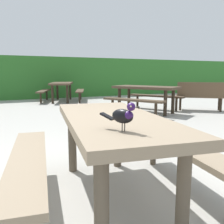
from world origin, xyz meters
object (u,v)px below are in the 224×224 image
object	(u,v)px
picnic_table_foreground	(112,137)
park_bench_side	(201,94)
picnic_table_mid_left	(62,87)
picnic_table_far_centre	(146,93)
bird_grackle	(124,115)

from	to	relation	value
picnic_table_foreground	park_bench_side	size ratio (longest dim) A/B	1.45
picnic_table_mid_left	picnic_table_far_centre	world-z (taller)	same
picnic_table_foreground	picnic_table_mid_left	bearing A→B (deg)	79.03
bird_grackle	picnic_table_mid_left	xyz separation A→B (m)	(1.66, 8.19, -0.29)
picnic_table_mid_left	park_bench_side	size ratio (longest dim) A/B	1.61
bird_grackle	picnic_table_far_centre	world-z (taller)	bird_grackle
bird_grackle	picnic_table_far_centre	distance (m)	5.44
picnic_table_far_centre	park_bench_side	size ratio (longest dim) A/B	1.71
picnic_table_mid_left	park_bench_side	distance (m)	5.16
picnic_table_mid_left	park_bench_side	xyz separation A→B (m)	(3.06, -4.16, -0.07)
picnic_table_foreground	park_bench_side	xyz separation A→B (m)	(4.54, 3.49, -0.07)
picnic_table_mid_left	picnic_table_foreground	bearing A→B (deg)	-100.97
picnic_table_mid_left	picnic_table_far_centre	size ratio (longest dim) A/B	0.94
bird_grackle	picnic_table_foreground	bearing A→B (deg)	71.42
picnic_table_foreground	picnic_table_mid_left	world-z (taller)	same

